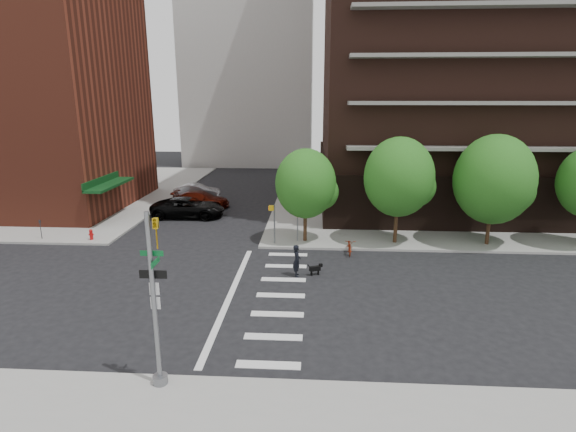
% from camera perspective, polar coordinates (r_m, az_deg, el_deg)
% --- Properties ---
extents(ground, '(120.00, 120.00, 0.00)m').
position_cam_1_polar(ground, '(23.00, -8.52, -9.77)').
color(ground, black).
rests_on(ground, ground).
extents(sidewalk_ne, '(39.00, 33.00, 0.15)m').
position_cam_1_polar(sidewalk_ne, '(47.66, 22.89, 2.22)').
color(sidewalk_ne, gray).
rests_on(sidewalk_ne, ground).
extents(sidewalk_nw, '(31.00, 33.00, 0.15)m').
position_cam_1_polar(sidewalk_nw, '(53.53, -29.57, 2.73)').
color(sidewalk_nw, gray).
rests_on(sidewalk_nw, ground).
extents(crosswalk, '(3.85, 13.00, 0.01)m').
position_cam_1_polar(crosswalk, '(22.66, -2.97, -9.99)').
color(crosswalk, silver).
rests_on(crosswalk, ground).
extents(midrise_nw, '(21.40, 15.50, 20.00)m').
position_cam_1_polar(midrise_nw, '(46.74, -32.19, 13.41)').
color(midrise_nw, maroon).
rests_on(midrise_nw, sidewalk_nw).
extents(tree_a, '(4.00, 4.00, 5.90)m').
position_cam_1_polar(tree_a, '(29.45, 2.24, 4.12)').
color(tree_a, '#301E11').
rests_on(tree_a, sidewalk_ne).
extents(tree_b, '(4.50, 4.50, 6.65)m').
position_cam_1_polar(tree_b, '(29.85, 13.89, 4.82)').
color(tree_b, '#301E11').
rests_on(tree_b, sidewalk_ne).
extents(tree_c, '(5.00, 5.00, 6.80)m').
position_cam_1_polar(tree_c, '(31.50, 24.70, 4.22)').
color(tree_c, '#301E11').
rests_on(tree_c, sidewalk_ne).
extents(traffic_signal, '(0.90, 0.75, 6.00)m').
position_cam_1_polar(traffic_signal, '(15.47, -16.42, -11.92)').
color(traffic_signal, slate).
rests_on(traffic_signal, sidewalk_s).
extents(pedestrian_signal, '(2.18, 0.67, 2.60)m').
position_cam_1_polar(pedestrian_signal, '(29.45, -1.10, -0.24)').
color(pedestrian_signal, slate).
rests_on(pedestrian_signal, sidewalk_ne).
extents(fire_hydrant, '(0.24, 0.24, 0.73)m').
position_cam_1_polar(fire_hydrant, '(33.24, -23.72, -2.09)').
color(fire_hydrant, '#A50C0C').
rests_on(fire_hydrant, sidewalk_nw).
extents(parking_meter, '(0.10, 0.08, 1.32)m').
position_cam_1_polar(parking_meter, '(34.87, -28.92, -1.26)').
color(parking_meter, black).
rests_on(parking_meter, sidewalk_nw).
extents(parked_car_black, '(2.79, 5.90, 1.63)m').
position_cam_1_polar(parked_car_black, '(37.49, -12.57, 1.05)').
color(parked_car_black, black).
rests_on(parked_car_black, ground).
extents(parked_car_maroon, '(2.30, 5.12, 1.46)m').
position_cam_1_polar(parked_car_maroon, '(40.74, -10.98, 2.10)').
color(parked_car_maroon, '#430D05').
rests_on(parked_car_maroon, ground).
extents(parked_car_silver, '(1.63, 4.38, 1.43)m').
position_cam_1_polar(parked_car_silver, '(44.42, -11.45, 3.10)').
color(parked_car_silver, '#A6A8AF').
rests_on(parked_car_silver, ground).
extents(scooter, '(0.67, 1.83, 0.96)m').
position_cam_1_polar(scooter, '(28.49, 7.84, -3.80)').
color(scooter, maroon).
rests_on(scooter, ground).
extents(dog_walker, '(0.70, 0.51, 1.78)m').
position_cam_1_polar(dog_walker, '(24.61, 1.13, -5.67)').
color(dog_walker, black).
rests_on(dog_walker, ground).
extents(dog, '(0.75, 0.43, 0.63)m').
position_cam_1_polar(dog, '(24.92, 3.53, -6.65)').
color(dog, black).
rests_on(dog, ground).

